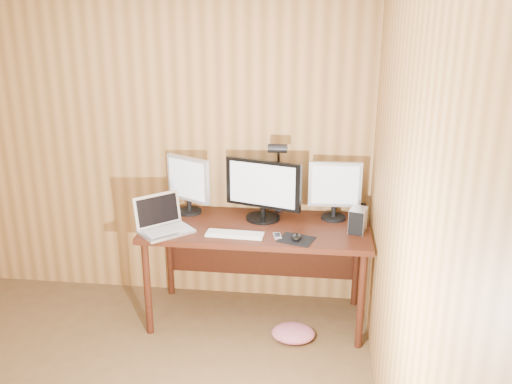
% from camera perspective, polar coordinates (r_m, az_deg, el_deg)
% --- Properties ---
extents(desk, '(1.60, 0.70, 0.75)m').
position_cam_1_polar(desk, '(3.99, 0.21, -4.79)').
color(desk, '#38160B').
rests_on(desk, floor).
extents(monitor_center, '(0.56, 0.25, 0.45)m').
position_cam_1_polar(monitor_center, '(3.91, 0.74, 0.33)').
color(monitor_center, black).
rests_on(monitor_center, desk).
extents(monitor_left, '(0.36, 0.22, 0.44)m').
position_cam_1_polar(monitor_left, '(4.07, -7.15, 0.92)').
color(monitor_left, black).
rests_on(monitor_left, desk).
extents(monitor_right, '(0.38, 0.18, 0.43)m').
position_cam_1_polar(monitor_right, '(3.96, 8.29, 0.33)').
color(monitor_right, black).
rests_on(monitor_right, desk).
extents(laptop, '(0.43, 0.43, 0.25)m').
position_cam_1_polar(laptop, '(3.82, -9.83, -3.16)').
color(laptop, silver).
rests_on(laptop, desk).
extents(keyboard, '(0.40, 0.14, 0.02)m').
position_cam_1_polar(keyboard, '(3.71, -2.24, -4.45)').
color(keyboard, silver).
rests_on(keyboard, desk).
extents(mousepad, '(0.27, 0.25, 0.00)m').
position_cam_1_polar(mousepad, '(3.65, 4.27, -5.01)').
color(mousepad, black).
rests_on(mousepad, desk).
extents(mouse, '(0.12, 0.13, 0.04)m').
position_cam_1_polar(mouse, '(3.64, 4.27, -4.71)').
color(mouse, black).
rests_on(mouse, mousepad).
extents(hard_drive, '(0.14, 0.17, 0.17)m').
position_cam_1_polar(hard_drive, '(3.81, 10.67, -2.95)').
color(hard_drive, silver).
rests_on(hard_drive, desk).
extents(phone, '(0.07, 0.11, 0.01)m').
position_cam_1_polar(phone, '(3.69, 2.25, -4.62)').
color(phone, silver).
rests_on(phone, desk).
extents(speaker, '(0.05, 0.05, 0.11)m').
position_cam_1_polar(speaker, '(4.07, 11.14, -1.97)').
color(speaker, black).
rests_on(speaker, desk).
extents(desk_lamp, '(0.14, 0.20, 0.60)m').
position_cam_1_polar(desk_lamp, '(3.96, 2.33, 2.58)').
color(desk_lamp, black).
rests_on(desk_lamp, desk).
extents(fabric_pile, '(0.37, 0.34, 0.10)m').
position_cam_1_polar(fabric_pile, '(3.95, 3.94, -14.61)').
color(fabric_pile, '#B75969').
rests_on(fabric_pile, floor).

